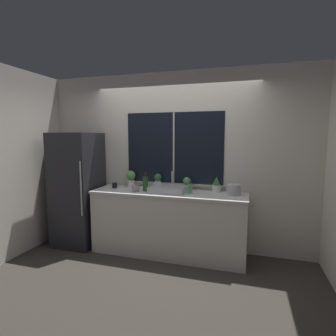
{
  "coord_description": "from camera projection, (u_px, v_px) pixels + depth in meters",
  "views": [
    {
      "loc": [
        1.07,
        -3.28,
        1.73
      ],
      "look_at": [
        0.0,
        0.28,
        1.29
      ],
      "focal_mm": 28.0,
      "sensor_mm": 36.0,
      "label": 1
    }
  ],
  "objects": [
    {
      "name": "potted_plant_far_left",
      "position": [
        131.0,
        178.0,
        4.16
      ],
      "size": [
        0.15,
        0.15,
        0.26
      ],
      "color": "white",
      "rests_on": "counter"
    },
    {
      "name": "mug_black",
      "position": [
        115.0,
        185.0,
        4.08
      ],
      "size": [
        0.08,
        0.08,
        0.08
      ],
      "color": "black",
      "rests_on": "counter"
    },
    {
      "name": "wall_right",
      "position": [
        312.0,
        160.0,
        4.29
      ],
      "size": [
        0.06,
        7.0,
        2.7
      ],
      "color": "silver",
      "rests_on": "ground_plane"
    },
    {
      "name": "potted_plant_center_right",
      "position": [
        187.0,
        184.0,
        3.91
      ],
      "size": [
        0.11,
        0.11,
        0.2
      ],
      "color": "white",
      "rests_on": "counter"
    },
    {
      "name": "potted_plant_center_left",
      "position": [
        158.0,
        181.0,
        4.03
      ],
      "size": [
        0.11,
        0.11,
        0.23
      ],
      "color": "white",
      "rests_on": "counter"
    },
    {
      "name": "kettle",
      "position": [
        234.0,
        189.0,
        3.61
      ],
      "size": [
        0.19,
        0.19,
        0.16
      ],
      "color": "#B2B2B7",
      "rests_on": "counter"
    },
    {
      "name": "sink",
      "position": [
        168.0,
        189.0,
        3.78
      ],
      "size": [
        0.51,
        0.43,
        0.28
      ],
      "color": "#ADADB2",
      "rests_on": "counter"
    },
    {
      "name": "wall_back",
      "position": [
        174.0,
        161.0,
        4.07
      ],
      "size": [
        8.0,
        0.09,
        2.7
      ],
      "color": "silver",
      "rests_on": "ground_plane"
    },
    {
      "name": "bottle_tall",
      "position": [
        145.0,
        183.0,
        3.85
      ],
      "size": [
        0.08,
        0.08,
        0.27
      ],
      "color": "#235128",
      "rests_on": "counter"
    },
    {
      "name": "potted_plant_far_right",
      "position": [
        216.0,
        184.0,
        3.78
      ],
      "size": [
        0.12,
        0.12,
        0.23
      ],
      "color": "white",
      "rests_on": "counter"
    },
    {
      "name": "mug_grey",
      "position": [
        135.0,
        188.0,
        3.8
      ],
      "size": [
        0.09,
        0.09,
        0.1
      ],
      "color": "gray",
      "rests_on": "counter"
    },
    {
      "name": "ground_plane",
      "position": [
        162.0,
        262.0,
        3.63
      ],
      "size": [
        14.0,
        14.0,
        0.0
      ],
      "primitive_type": "plane",
      "color": "#38332D"
    },
    {
      "name": "refrigerator",
      "position": [
        78.0,
        189.0,
        4.19
      ],
      "size": [
        0.66,
        0.67,
        1.79
      ],
      "color": "#232328",
      "rests_on": "ground_plane"
    },
    {
      "name": "soap_bottle",
      "position": [
        190.0,
        188.0,
        3.69
      ],
      "size": [
        0.06,
        0.06,
        0.18
      ],
      "color": "#519E5B",
      "rests_on": "counter"
    },
    {
      "name": "wall_left",
      "position": [
        88.0,
        155.0,
        5.49
      ],
      "size": [
        0.06,
        7.0,
        2.7
      ],
      "color": "silver",
      "rests_on": "ground_plane"
    },
    {
      "name": "counter",
      "position": [
        168.0,
        223.0,
        3.84
      ],
      "size": [
        2.25,
        0.59,
        0.94
      ],
      "color": "silver",
      "rests_on": "ground_plane"
    }
  ]
}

